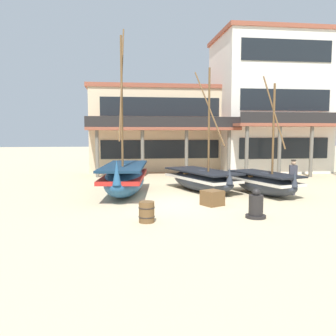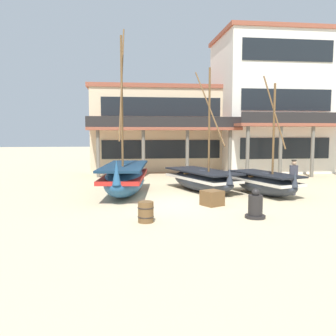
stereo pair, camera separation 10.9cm
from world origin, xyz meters
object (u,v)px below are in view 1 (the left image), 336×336
(wooden_barrel, at_px, (147,212))
(cargo_crate, at_px, (212,198))
(fishing_boat_centre_large, at_px, (124,178))
(harbor_building_main, at_px, (157,129))
(harbor_building_annex, at_px, (267,104))
(capstan_winch, at_px, (256,206))
(fishing_boat_near_left, at_px, (202,179))
(fishing_boat_far_right, at_px, (265,182))
(fisherman_by_hull, at_px, (293,177))

(wooden_barrel, distance_m, cargo_crate, 3.74)
(fishing_boat_centre_large, xyz_separation_m, harbor_building_main, (2.79, 12.07, 2.49))
(fishing_boat_centre_large, xyz_separation_m, harbor_building_annex, (11.33, 10.13, 4.42))
(harbor_building_annex, bearing_deg, capstan_winch, -113.92)
(capstan_winch, relative_size, harbor_building_main, 0.09)
(fishing_boat_centre_large, bearing_deg, fishing_boat_near_left, 9.19)
(fishing_boat_centre_large, distance_m, harbor_building_main, 12.63)
(harbor_building_main, height_order, harbor_building_annex, harbor_building_annex)
(fishing_boat_near_left, height_order, harbor_building_annex, harbor_building_annex)
(capstan_winch, height_order, harbor_building_main, harbor_building_main)
(fishing_boat_centre_large, height_order, capstan_winch, fishing_boat_centre_large)
(harbor_building_main, bearing_deg, fishing_boat_far_right, -73.26)
(fishing_boat_far_right, xyz_separation_m, fisherman_by_hull, (1.35, -0.13, 0.24))
(capstan_winch, relative_size, harbor_building_annex, 0.10)
(wooden_barrel, bearing_deg, fishing_boat_centre_large, 97.17)
(fishing_boat_far_right, xyz_separation_m, cargo_crate, (-3.13, -2.10, -0.29))
(fisherman_by_hull, relative_size, capstan_winch, 1.62)
(fishing_boat_near_left, xyz_separation_m, cargo_crate, (-0.39, -3.59, -0.29))
(cargo_crate, height_order, harbor_building_main, harbor_building_main)
(fishing_boat_centre_large, distance_m, cargo_crate, 4.64)
(fishing_boat_near_left, bearing_deg, harbor_building_main, 95.70)
(fishing_boat_far_right, xyz_separation_m, capstan_winch, (-2.16, -4.38, -0.19))
(fishing_boat_centre_large, distance_m, harbor_building_annex, 15.82)
(fisherman_by_hull, height_order, harbor_building_main, harbor_building_main)
(harbor_building_annex, bearing_deg, cargo_crate, -120.75)
(capstan_winch, xyz_separation_m, harbor_building_main, (-1.72, 17.30, 2.88))
(fishing_boat_far_right, relative_size, harbor_building_annex, 0.54)
(fishing_boat_far_right, bearing_deg, harbor_building_main, 106.74)
(harbor_building_main, bearing_deg, fishing_boat_centre_large, -103.04)
(wooden_barrel, xyz_separation_m, harbor_building_annex, (10.66, 15.48, 4.87))
(capstan_winch, bearing_deg, fisherman_by_hull, 50.44)
(harbor_building_main, relative_size, harbor_building_annex, 1.05)
(fishing_boat_centre_large, height_order, harbor_building_main, fishing_boat_centre_large)
(capstan_winch, distance_m, wooden_barrel, 3.85)
(fishing_boat_far_right, bearing_deg, fishing_boat_near_left, 151.49)
(cargo_crate, relative_size, harbor_building_annex, 0.07)
(fishing_boat_centre_large, distance_m, fishing_boat_far_right, 6.74)
(wooden_barrel, bearing_deg, fishing_boat_far_right, 36.86)
(capstan_winch, xyz_separation_m, wooden_barrel, (-3.84, -0.12, -0.06))
(fisherman_by_hull, distance_m, harbor_building_annex, 12.39)
(fishing_boat_centre_large, xyz_separation_m, fishing_boat_far_right, (6.68, -0.85, -0.21))
(fisherman_by_hull, height_order, cargo_crate, fisherman_by_hull)
(cargo_crate, bearing_deg, fisherman_by_hull, 23.72)
(harbor_building_main, bearing_deg, fisherman_by_hull, -68.15)
(fisherman_by_hull, height_order, harbor_building_annex, harbor_building_annex)
(fishing_boat_centre_large, relative_size, cargo_crate, 10.49)
(fishing_boat_near_left, height_order, fisherman_by_hull, fishing_boat_near_left)
(fishing_boat_near_left, distance_m, fishing_boat_centre_large, 3.99)
(fisherman_by_hull, xyz_separation_m, harbor_building_annex, (3.30, 11.11, 4.39))
(fishing_boat_near_left, height_order, fishing_boat_centre_large, fishing_boat_centre_large)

